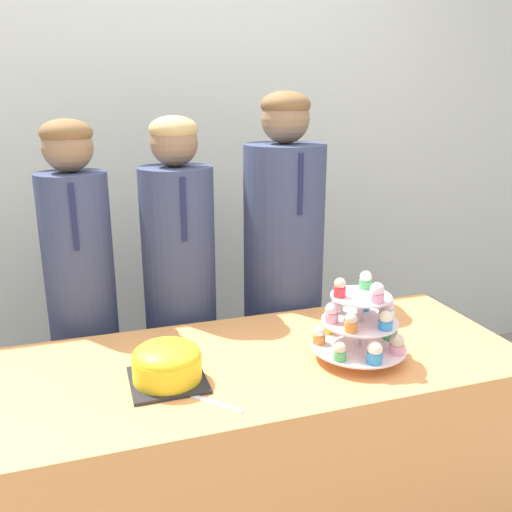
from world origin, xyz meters
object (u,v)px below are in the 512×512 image
Objects in this scene: student_2 at (283,300)px; cupcake_stand at (361,323)px; student_0 at (85,330)px; student_1 at (181,320)px; cake_knife at (191,395)px; round_cake at (167,362)px.

cupcake_stand is at bearing -88.43° from student_2.
cupcake_stand is 0.63m from student_2.
student_2 reaches higher than cupcake_stand.
student_0 is at bearing -180.00° from student_2.
cupcake_stand is 0.77m from student_1.
cake_knife is at bearing -127.74° from student_2.
cupcake_stand is at bearing -37.57° from student_0.
student_1 is 0.42m from student_2.
student_1 reaches higher than student_0.
cupcake_stand is (0.58, -0.04, 0.06)m from round_cake.
cupcake_stand is at bearing -54.44° from student_1.
student_2 is at bearing 91.57° from cupcake_stand.
cake_knife is at bearing -64.12° from round_cake.
cupcake_stand reaches higher than round_cake.
cake_knife is at bearing -174.00° from cupcake_stand.
student_0 is (-0.26, 0.67, -0.06)m from cake_knife.
cake_knife is (0.05, -0.10, -0.06)m from round_cake.
student_1 reaches higher than round_cake.
student_2 is at bearing 45.37° from round_cake.
round_cake is 0.62m from student_0.
student_2 reaches higher than student_1.
student_2 is at bearing 0.00° from student_0.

